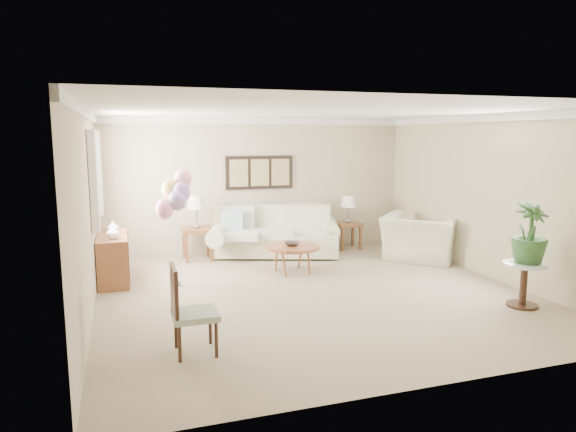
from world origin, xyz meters
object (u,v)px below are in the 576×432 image
object	(u,v)px
sofa	(275,236)
accent_chair	(188,308)
balloon_cluster	(175,194)
armchair	(420,238)
coffee_table	(292,248)

from	to	relation	value
sofa	accent_chair	world-z (taller)	accent_chair
balloon_cluster	sofa	bearing A→B (deg)	37.34
sofa	armchair	bearing A→B (deg)	-26.39
balloon_cluster	accent_chair	bearing A→B (deg)	-93.51
coffee_table	balloon_cluster	size ratio (longest dim) A/B	0.51
accent_chair	balloon_cluster	distance (m)	2.69
sofa	armchair	size ratio (longest dim) A/B	2.23
armchair	accent_chair	xyz separation A→B (m)	(-4.57, -2.85, 0.08)
sofa	coffee_table	world-z (taller)	sofa
sofa	accent_chair	bearing A→B (deg)	-117.99
balloon_cluster	armchair	bearing A→B (deg)	4.20
sofa	balloon_cluster	distance (m)	2.72
sofa	balloon_cluster	world-z (taller)	balloon_cluster
accent_chair	balloon_cluster	size ratio (longest dim) A/B	0.53
sofa	coffee_table	size ratio (longest dim) A/B	3.11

